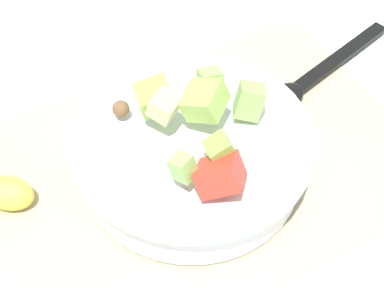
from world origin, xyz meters
name	(u,v)px	position (x,y,z in m)	size (l,w,h in m)	color
ground_plane	(203,162)	(0.00, 0.00, 0.00)	(2.40, 2.40, 0.00)	silver
placemat	(203,160)	(0.00, 0.00, 0.00)	(0.47, 0.33, 0.01)	tan
salad_bowl	(192,148)	(0.02, 0.01, 0.04)	(0.26, 0.26, 0.11)	white
serving_spoon	(311,78)	(-0.18, -0.05, 0.01)	(0.23, 0.09, 0.01)	black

